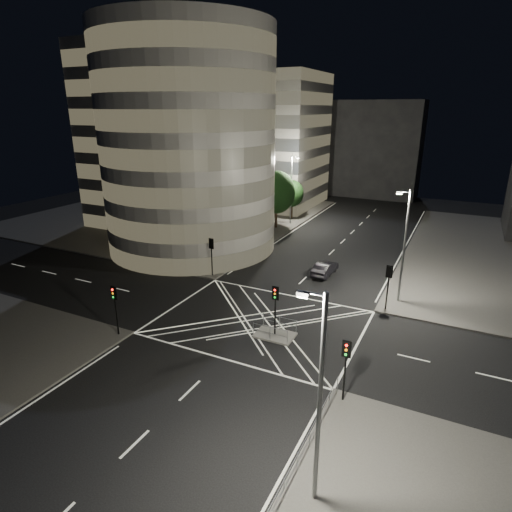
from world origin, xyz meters
The scene contains 24 objects.
ground centered at (0.00, 0.00, 0.00)m, with size 120.00×120.00×0.00m, color black.
sidewalk_far_left centered at (-29.00, 27.00, 0.07)m, with size 42.00×42.00×0.15m, color #4A4846.
central_island centered at (2.00, -1.50, 0.07)m, with size 3.00×2.00×0.15m, color slate.
office_tower_curved centered at (-20.74, 18.74, 12.65)m, with size 30.00×29.00×27.20m.
office_block_rear centered at (-22.00, 42.00, 11.15)m, with size 24.00×16.00×22.00m, color gray.
building_far_end centered at (-4.00, 58.00, 9.00)m, with size 18.00×8.00×18.00m, color black.
tree_a centered at (-10.50, 9.00, 4.49)m, with size 4.43×4.43×6.89m.
tree_b centered at (-10.50, 15.00, 5.11)m, with size 4.22×4.22×7.40m.
tree_c centered at (-10.50, 21.00, 5.14)m, with size 4.09×4.09×7.36m.
tree_d centered at (-10.50, 27.00, 5.28)m, with size 5.26×5.26×8.16m.
tree_e centered at (-10.50, 33.00, 4.07)m, with size 3.59×3.59×6.00m.
traffic_signal_fl centered at (-8.80, 6.80, 2.91)m, with size 0.55×0.22×4.00m.
traffic_signal_nl centered at (-8.80, -6.80, 2.91)m, with size 0.55×0.22×4.00m.
traffic_signal_fr centered at (8.80, 6.80, 2.91)m, with size 0.55×0.22×4.00m.
traffic_signal_nr centered at (8.80, -6.80, 2.91)m, with size 0.55×0.22×4.00m.
traffic_signal_island centered at (2.00, -1.50, 2.91)m, with size 0.55×0.22×4.00m.
street_lamp_left_near centered at (-9.44, 12.00, 5.54)m, with size 1.25×0.25×10.00m.
street_lamp_left_far centered at (-9.44, 30.00, 5.54)m, with size 1.25×0.25×10.00m.
street_lamp_right_far centered at (9.44, 9.00, 5.54)m, with size 1.25×0.25×10.00m.
street_lamp_right_near centered at (9.44, -14.00, 5.54)m, with size 1.25×0.25×10.00m.
railing_near_right centered at (8.30, -12.15, 0.70)m, with size 0.06×11.70×1.10m, color slate.
railing_island_south centered at (2.00, -2.40, 0.70)m, with size 2.80×0.06×1.10m, color slate.
railing_island_north centered at (2.00, -0.60, 0.70)m, with size 2.80×0.06×1.10m, color slate.
sedan centered at (1.50, 12.49, 0.72)m, with size 1.53×4.38×1.44m, color black.
Camera 1 is at (13.62, -28.18, 16.63)m, focal length 30.00 mm.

